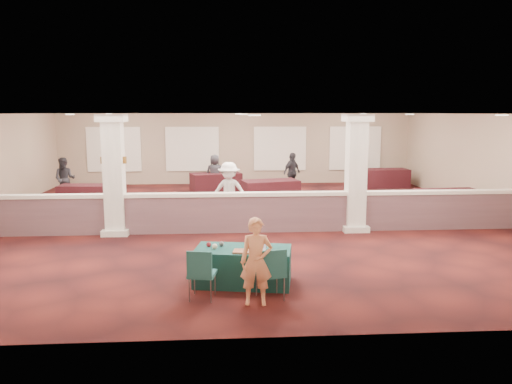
{
  "coord_description": "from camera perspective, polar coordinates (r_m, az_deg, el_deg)",
  "views": [
    {
      "loc": [
        -0.63,
        -14.81,
        3.24
      ],
      "look_at": [
        0.23,
        -2.0,
        1.19
      ],
      "focal_mm": 35.0,
      "sensor_mm": 36.0,
      "label": 1
    }
  ],
  "objects": [
    {
      "name": "sconce_right",
      "position": [
        13.62,
        -14.82,
        3.55
      ],
      "size": [
        0.12,
        0.12,
        0.18
      ],
      "color": "brown",
      "rests_on": "column_left"
    },
    {
      "name": "attendee_b",
      "position": [
        15.0,
        -3.1,
        0.04
      ],
      "size": [
        1.21,
        0.7,
        1.78
      ],
      "primitive_type": "imported",
      "rotation": [
        0.0,
        0.0,
        -0.16
      ],
      "color": "beige",
      "rests_on": "ground"
    },
    {
      "name": "sconce_left",
      "position": [
        13.73,
        -17.12,
        3.5
      ],
      "size": [
        0.12,
        0.12,
        0.18
      ],
      "color": "brown",
      "rests_on": "column_left"
    },
    {
      "name": "ground",
      "position": [
        15.17,
        -1.37,
        -3.26
      ],
      "size": [
        16.0,
        16.0,
        0.0
      ],
      "primitive_type": "plane",
      "color": "#4B1612",
      "rests_on": "ground"
    },
    {
      "name": "yarn_cream",
      "position": [
        9.48,
        -4.74,
        -6.22
      ],
      "size": [
        0.1,
        0.1,
        0.1
      ],
      "primitive_type": "sphere",
      "color": "#F1EAC6",
      "rests_on": "near_table"
    },
    {
      "name": "ceiling",
      "position": [
        14.82,
        -1.42,
        8.92
      ],
      "size": [
        16.0,
        16.0,
        0.02
      ],
      "primitive_type": "cube",
      "color": "white",
      "rests_on": "wall_back"
    },
    {
      "name": "conf_chair_main",
      "position": [
        8.74,
        1.82,
        -8.86
      ],
      "size": [
        0.56,
        0.56,
        0.93
      ],
      "rotation": [
        0.0,
        0.0,
        0.23
      ],
      "color": "#1C5152",
      "rests_on": "ground"
    },
    {
      "name": "attendee_d",
      "position": [
        20.42,
        -4.71,
        2.12
      ],
      "size": [
        0.77,
        0.43,
        1.55
      ],
      "primitive_type": "imported",
      "rotation": [
        0.0,
        0.0,
        3.16
      ],
      "color": "black",
      "rests_on": "ground"
    },
    {
      "name": "far_table_back_left",
      "position": [
        18.91,
        -19.11,
        -0.25
      ],
      "size": [
        1.72,
        0.92,
        0.68
      ],
      "primitive_type": "cube",
      "rotation": [
        0.0,
        0.0,
        -0.05
      ],
      "color": "black",
      "rests_on": "ground"
    },
    {
      "name": "attendee_c",
      "position": [
        20.36,
        4.12,
        2.22
      ],
      "size": [
        1.01,
        0.98,
        1.63
      ],
      "primitive_type": "imported",
      "rotation": [
        0.0,
        0.0,
        0.74
      ],
      "color": "black",
      "rests_on": "ground"
    },
    {
      "name": "yarn_red",
      "position": [
        9.64,
        -5.42,
        -6.0
      ],
      "size": [
        0.09,
        0.09,
        0.09
      ],
      "primitive_type": "sphere",
      "color": "maroon",
      "rests_on": "near_table"
    },
    {
      "name": "scissors",
      "position": [
        9.18,
        2.11,
        -6.99
      ],
      "size": [
        0.12,
        0.05,
        0.01
      ],
      "primitive_type": "cube",
      "rotation": [
        0.0,
        0.0,
        -0.17
      ],
      "color": "red",
      "rests_on": "near_table"
    },
    {
      "name": "yarn_grey",
      "position": [
        9.66,
        -3.96,
        -5.93
      ],
      "size": [
        0.1,
        0.1,
        0.1
      ],
      "primitive_type": "sphere",
      "color": "#545459",
      "rests_on": "near_table"
    },
    {
      "name": "column_right",
      "position": [
        13.89,
        11.35,
        2.27
      ],
      "size": [
        0.72,
        0.72,
        3.2
      ],
      "color": "beige",
      "rests_on": "ground"
    },
    {
      "name": "attendee_a",
      "position": [
        19.85,
        -21.01,
        1.41
      ],
      "size": [
        0.78,
        0.46,
        1.6
      ],
      "primitive_type": "imported",
      "rotation": [
        0.0,
        0.0,
        0.04
      ],
      "color": "black",
      "rests_on": "ground"
    },
    {
      "name": "woman",
      "position": [
        8.5,
        0.04,
        -7.95
      ],
      "size": [
        0.56,
        0.4,
        1.5
      ],
      "primitive_type": "imported",
      "rotation": [
        0.0,
        0.0,
        -0.07
      ],
      "color": "tan",
      "rests_on": "ground"
    },
    {
      "name": "column_left",
      "position": [
        13.71,
        -15.91,
        2.01
      ],
      "size": [
        0.72,
        0.72,
        3.2
      ],
      "color": "beige",
      "rests_on": "ground"
    },
    {
      "name": "wall_front",
      "position": [
        7.03,
        1.4,
        -4.42
      ],
      "size": [
        16.0,
        0.04,
        3.2
      ],
      "primitive_type": "cube",
      "color": "gray",
      "rests_on": "ground"
    },
    {
      "name": "far_table_front_center",
      "position": [
        18.11,
        1.64,
        0.08
      ],
      "size": [
        2.19,
        1.45,
        0.81
      ],
      "primitive_type": "cube",
      "rotation": [
        0.0,
        0.0,
        0.24
      ],
      "color": "black",
      "rests_on": "ground"
    },
    {
      "name": "far_table_back_center",
      "position": [
        20.42,
        -4.61,
        1.06
      ],
      "size": [
        2.18,
        1.53,
        0.8
      ],
      "primitive_type": "cube",
      "rotation": [
        0.0,
        0.0,
        0.3
      ],
      "color": "black",
      "rests_on": "ground"
    },
    {
      "name": "far_table_front_left",
      "position": [
        16.63,
        -23.46,
        -1.69
      ],
      "size": [
        1.83,
        1.12,
        0.7
      ],
      "primitive_type": "cube",
      "rotation": [
        0.0,
        0.0,
        -0.15
      ],
      "color": "black",
      "rests_on": "ground"
    },
    {
      "name": "near_table",
      "position": [
        9.6,
        -1.51,
        -8.47
      ],
      "size": [
        1.93,
        1.2,
        0.69
      ],
      "primitive_type": "cube",
      "rotation": [
        0.0,
        0.0,
        -0.17
      ],
      "color": "#0F3937",
      "rests_on": "ground"
    },
    {
      "name": "laptop_base",
      "position": [
        9.42,
        0.17,
        -6.56
      ],
      "size": [
        0.35,
        0.27,
        0.02
      ],
      "primitive_type": "cube",
      "rotation": [
        0.0,
        0.0,
        -0.17
      ],
      "color": "silver",
      "rests_on": "near_table"
    },
    {
      "name": "knitting",
      "position": [
        9.26,
        -1.42,
        -6.8
      ],
      "size": [
        0.42,
        0.35,
        0.03
      ],
      "primitive_type": "cube",
      "rotation": [
        0.0,
        0.0,
        -0.17
      ],
      "color": "#C95620",
      "rests_on": "near_table"
    },
    {
      "name": "partition_wall",
      "position": [
        13.59,
        -1.11,
        -2.27
      ],
      "size": [
        15.6,
        0.28,
        1.1
      ],
      "color": "#563A42",
      "rests_on": "ground"
    },
    {
      "name": "screen_glow",
      "position": [
        9.49,
        0.24,
        -5.82
      ],
      "size": [
        0.28,
        0.05,
        0.18
      ],
      "primitive_type": "cube",
      "rotation": [
        0.0,
        0.0,
        -0.17
      ],
      "color": "silver",
      "rests_on": "near_table"
    },
    {
      "name": "wall_right",
      "position": [
        17.22,
        26.3,
        2.67
      ],
      "size": [
        0.04,
        16.0,
        3.2
      ],
      "primitive_type": "cube",
      "color": "gray",
      "rests_on": "ground"
    },
    {
      "name": "conf_chair_side",
      "position": [
        8.78,
        -6.3,
        -8.9
      ],
      "size": [
        0.53,
        0.53,
        0.91
      ],
      "rotation": [
        0.0,
        0.0,
        -0.18
      ],
      "color": "#1C5152",
      "rests_on": "ground"
    },
    {
      "name": "far_table_front_right",
      "position": [
        16.94,
        21.11,
        -1.16
      ],
      "size": [
        2.08,
        1.16,
        0.81
      ],
      "primitive_type": "cube",
      "rotation": [
        0.0,
        0.0,
        0.08
      ],
      "color": "black",
      "rests_on": "ground"
    },
    {
      "name": "wall_back",
      "position": [
        22.88,
        -2.26,
        4.96
      ],
      "size": [
        16.0,
        0.04,
        3.2
      ],
      "primitive_type": "cube",
      "color": "gray",
      "rests_on": "ground"
    },
    {
      "name": "far_table_back_right",
      "position": [
        22.65,
        14.55,
        1.57
      ],
      "size": [
        1.99,
        1.05,
        0.79
      ],
      "primitive_type": "cube",
      "rotation": [
        0.0,
        0.0,
        0.04
      ],
      "color": "black",
      "rests_on": "ground"
    },
    {
      "name": "laptop_screen",
      "position": [
        9.49,
        0.24,
        -5.72
      ],
      "size": [
        0.31,
        0.06,
        0.21
      ],
      "primitive_type": "cube",
      "rotation": [
        0.0,
        0.0,
        -0.17
      ],
      "color": "silver",
      "rests_on": "near_table"
    }
  ]
}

